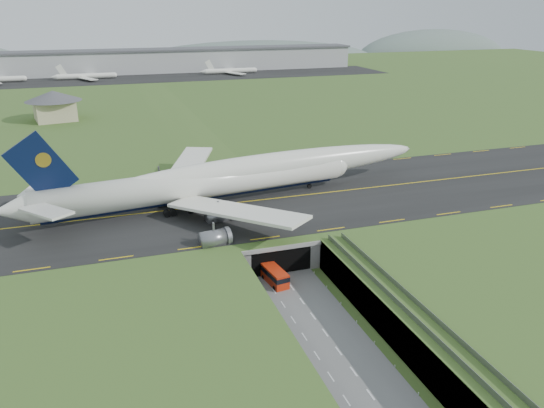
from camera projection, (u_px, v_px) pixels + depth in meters
name	position (u px, v px, depth m)	size (l,w,h in m)	color
ground	(296.00, 294.00, 95.15)	(900.00, 900.00, 0.00)	#3A5923
airfield_deck	(296.00, 279.00, 94.10)	(800.00, 800.00, 6.00)	gray
trench_road	(312.00, 315.00, 88.44)	(12.00, 75.00, 0.20)	slate
taxiway	(246.00, 202.00, 122.38)	(800.00, 44.00, 0.18)	black
tunnel_portal	(268.00, 240.00, 108.85)	(17.00, 22.30, 6.00)	gray
guideway	(410.00, 313.00, 79.51)	(3.00, 53.00, 7.05)	#A8A8A3
jumbo_jet	(230.00, 178.00, 120.93)	(100.58, 63.22, 21.07)	white
shuttle_tram	(275.00, 276.00, 98.23)	(3.69, 7.43, 2.92)	red
service_building	(54.00, 103.00, 207.84)	(24.91, 24.91, 11.70)	#BFB48A
cargo_terminal	(139.00, 61.00, 356.57)	(320.00, 67.00, 15.60)	#B2B2B2
distant_hills	(198.00, 66.00, 497.97)	(700.00, 91.00, 60.00)	slate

